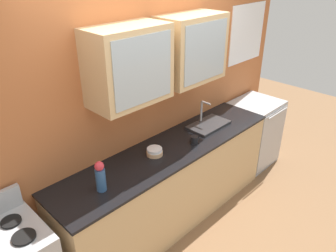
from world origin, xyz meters
TOP-DOWN VIEW (x-y plane):
  - ground_plane at (0.00, 0.00)m, footprint 10.00×10.00m
  - back_wall_unit at (0.01, 0.30)m, footprint 4.38×0.48m
  - counter at (0.00, 0.00)m, footprint 2.63×0.61m
  - sink_faucet at (0.63, 0.03)m, footprint 0.49×0.28m
  - bowl_stack at (-0.21, 0.03)m, footprint 0.16×0.16m
  - vase at (-0.88, -0.05)m, footprint 0.08×0.08m
  - cup_near_sink at (0.23, -0.11)m, footprint 0.11×0.08m
  - dishwasher at (1.63, -0.00)m, footprint 0.63×0.60m

SIDE VIEW (x-z plane):
  - ground_plane at x=0.00m, z-range 0.00..0.00m
  - dishwasher at x=1.63m, z-range 0.00..0.92m
  - counter at x=0.00m, z-range 0.00..0.92m
  - sink_faucet at x=0.63m, z-range 0.80..1.08m
  - bowl_stack at x=-0.21m, z-range 0.92..0.99m
  - cup_near_sink at x=0.23m, z-range 0.92..1.00m
  - vase at x=-0.88m, z-range 0.92..1.19m
  - back_wall_unit at x=0.01m, z-range 0.11..2.82m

